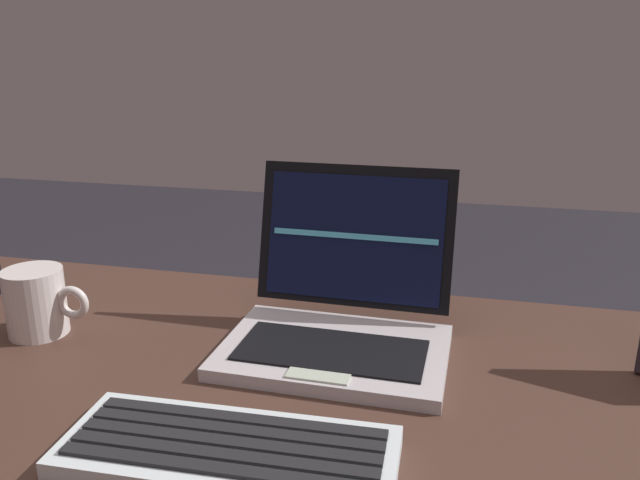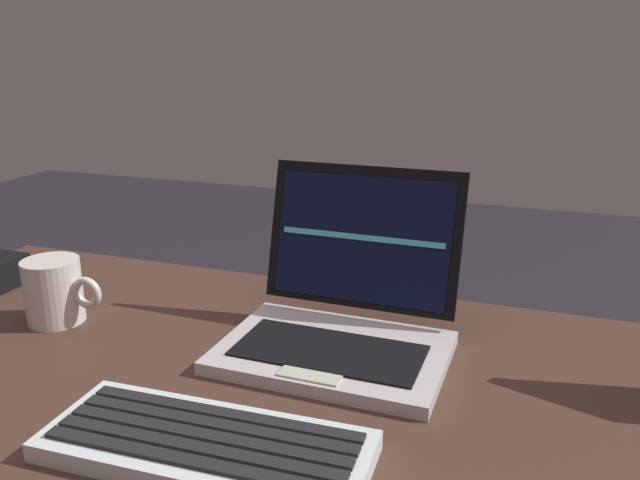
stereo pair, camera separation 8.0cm
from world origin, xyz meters
name	(u,v)px [view 1 (the left image)]	position (x,y,z in m)	size (l,w,h in m)	color
desk	(272,457)	(0.00, 0.00, 0.62)	(1.35, 0.65, 0.73)	#432B22
laptop_front	(341,313)	(0.07, 0.11, 0.78)	(0.29, 0.26, 0.23)	#BEB5B8
external_keyboard	(228,452)	(0.01, -0.16, 0.75)	(0.33, 0.14, 0.02)	silver
coffee_mug	(37,302)	(-0.36, 0.05, 0.78)	(0.12, 0.08, 0.10)	silver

